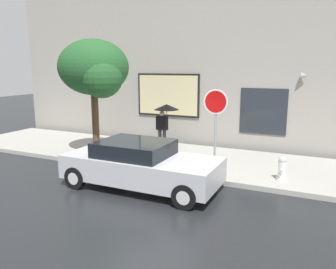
{
  "coord_description": "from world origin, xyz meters",
  "views": [
    {
      "loc": [
        4.33,
        -8.07,
        3.4
      ],
      "look_at": [
        -0.28,
        1.8,
        1.2
      ],
      "focal_mm": 35.7,
      "sensor_mm": 36.0,
      "label": 1
    }
  ],
  "objects_px": {
    "fire_hydrant": "(282,169)",
    "street_tree": "(95,70)",
    "pedestrian_with_umbrella": "(165,113)",
    "parked_car": "(140,165)",
    "stop_sign": "(215,114)"
  },
  "relations": [
    {
      "from": "street_tree",
      "to": "stop_sign",
      "type": "distance_m",
      "value": 4.72
    },
    {
      "from": "fire_hydrant",
      "to": "stop_sign",
      "type": "distance_m",
      "value": 2.51
    },
    {
      "from": "fire_hydrant",
      "to": "stop_sign",
      "type": "bearing_deg",
      "value": -176.26
    },
    {
      "from": "parked_car",
      "to": "street_tree",
      "type": "xyz_separation_m",
      "value": [
        -2.9,
        1.92,
        2.63
      ]
    },
    {
      "from": "pedestrian_with_umbrella",
      "to": "fire_hydrant",
      "type": "bearing_deg",
      "value": -23.03
    },
    {
      "from": "pedestrian_with_umbrella",
      "to": "parked_car",
      "type": "bearing_deg",
      "value": -74.47
    },
    {
      "from": "pedestrian_with_umbrella",
      "to": "street_tree",
      "type": "distance_m",
      "value": 3.21
    },
    {
      "from": "fire_hydrant",
      "to": "street_tree",
      "type": "height_order",
      "value": "street_tree"
    },
    {
      "from": "parked_car",
      "to": "street_tree",
      "type": "bearing_deg",
      "value": 146.56
    },
    {
      "from": "pedestrian_with_umbrella",
      "to": "street_tree",
      "type": "bearing_deg",
      "value": -131.74
    },
    {
      "from": "fire_hydrant",
      "to": "street_tree",
      "type": "relative_size",
      "value": 0.17
    },
    {
      "from": "parked_car",
      "to": "stop_sign",
      "type": "xyz_separation_m",
      "value": [
        1.63,
        1.8,
        1.32
      ]
    },
    {
      "from": "fire_hydrant",
      "to": "pedestrian_with_umbrella",
      "type": "distance_m",
      "value": 5.27
    },
    {
      "from": "fire_hydrant",
      "to": "street_tree",
      "type": "xyz_separation_m",
      "value": [
        -6.55,
        -0.01,
        2.82
      ]
    },
    {
      "from": "pedestrian_with_umbrella",
      "to": "street_tree",
      "type": "xyz_separation_m",
      "value": [
        -1.81,
        -2.03,
        1.7
      ]
    }
  ]
}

